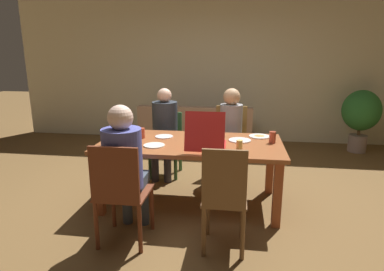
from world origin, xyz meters
TOP-DOWN VIEW (x-y plane):
  - ground_plane at (0.00, 0.00)m, footprint 20.00×20.00m
  - back_wall at (0.00, 3.00)m, footprint 7.82×0.12m
  - dining_table at (0.00, 0.00)m, footprint 2.02×1.02m
  - chair_0 at (-0.49, 0.93)m, footprint 0.42×0.44m
  - person_0 at (-0.49, 0.81)m, footprint 0.35×0.50m
  - chair_1 at (0.42, 0.94)m, footprint 0.45×0.42m
  - person_1 at (0.42, 0.78)m, footprint 0.30×0.54m
  - chair_2 at (-0.49, -0.95)m, footprint 0.45×0.45m
  - person_2 at (-0.49, -0.80)m, footprint 0.35×0.52m
  - chair_3 at (0.42, -0.93)m, footprint 0.38×0.41m
  - pizza_box_0 at (0.19, -0.20)m, footprint 0.39×0.49m
  - plate_0 at (-0.34, 0.18)m, footprint 0.21×0.21m
  - plate_1 at (-0.37, -0.21)m, footprint 0.23×0.23m
  - plate_2 at (0.77, 0.35)m, footprint 0.25×0.25m
  - plate_3 at (0.54, 0.13)m, footprint 0.25×0.25m
  - drinking_glass_0 at (0.90, 0.09)m, footprint 0.07×0.07m
  - drinking_glass_1 at (0.54, -0.31)m, footprint 0.06×0.06m
  - drinking_glass_2 at (-0.59, 0.09)m, footprint 0.08×0.08m
  - drinking_glass_3 at (0.11, 0.39)m, footprint 0.06×0.06m
  - couch at (-0.22, 2.24)m, footprint 1.95×0.87m
  - potted_plant at (2.61, 2.43)m, footprint 0.63×0.63m

SIDE VIEW (x-z plane):
  - ground_plane at x=0.00m, z-range 0.00..0.00m
  - couch at x=-0.22m, z-range -0.13..0.68m
  - chair_0 at x=-0.49m, z-range 0.03..0.90m
  - chair_3 at x=0.42m, z-range 0.04..1.01m
  - chair_1 at x=0.42m, z-range 0.04..1.02m
  - chair_2 at x=-0.49m, z-range 0.06..1.02m
  - dining_table at x=0.00m, z-range 0.28..1.01m
  - potted_plant at x=2.61m, z-range 0.14..1.22m
  - person_0 at x=-0.49m, z-range 0.11..1.34m
  - person_1 at x=0.42m, z-range 0.11..1.35m
  - plate_0 at x=-0.34m, z-range 0.73..0.74m
  - plate_1 at x=-0.37m, z-range 0.73..0.74m
  - plate_3 at x=0.54m, z-range 0.73..0.74m
  - plate_2 at x=0.77m, z-range 0.73..0.75m
  - person_2 at x=-0.49m, z-range 0.11..1.39m
  - pizza_box_0 at x=0.19m, z-range 0.58..0.99m
  - drinking_glass_2 at x=-0.59m, z-range 0.73..0.85m
  - drinking_glass_1 at x=0.54m, z-range 0.73..0.85m
  - drinking_glass_0 at x=0.90m, z-range 0.73..0.86m
  - drinking_glass_3 at x=0.11m, z-range 0.73..0.87m
  - back_wall at x=0.00m, z-range 0.00..2.96m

